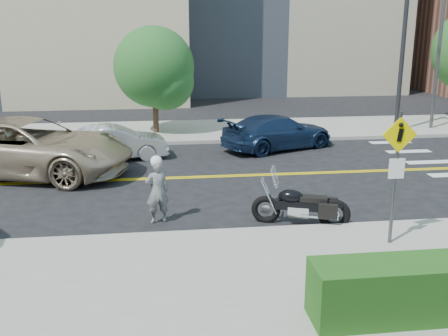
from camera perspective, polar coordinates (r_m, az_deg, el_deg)
name	(u,v)px	position (r m, az deg, el deg)	size (l,w,h in m)	color
ground_plane	(188,177)	(17.50, -3.89, -1.04)	(120.00, 120.00, 0.00)	black
sidewalk_near	(211,281)	(10.50, -1.44, -12.20)	(60.00, 5.00, 0.15)	#9E9B91
sidewalk_far	(179,131)	(24.76, -4.92, 4.00)	(60.00, 5.00, 0.15)	#9E9B91
lamp_post	(440,42)	(26.61, 22.44, 12.57)	(0.16, 0.16, 8.00)	#4C4C51
traffic_light	(414,31)	(24.41, 20.00, 13.87)	(0.28, 4.50, 7.00)	black
pedestrian_sign	(397,166)	(12.00, 18.27, 0.24)	(0.78, 0.08, 3.00)	#4C4C51
motorcyclist	(157,189)	(13.41, -7.27, -2.34)	(0.69, 0.54, 1.77)	#BABBC0
motorcycle	(301,197)	(13.33, 8.40, -3.17)	(2.40, 0.73, 1.46)	black
suv	(29,147)	(18.72, -20.48, 2.13)	(3.18, 6.91, 1.92)	tan
parked_car_silver	(115,143)	(20.10, -11.81, 2.72)	(1.36, 3.91, 1.29)	silver
parked_car_blue	(278,132)	(21.48, 5.88, 3.92)	(1.95, 4.81, 1.39)	navy
tree_far_a	(154,67)	(23.89, -7.63, 10.84)	(3.58, 3.58, 4.90)	#382619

